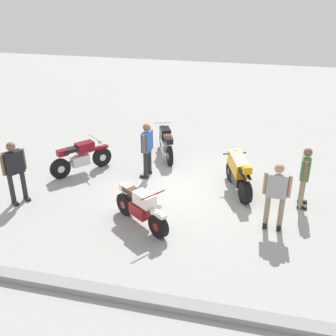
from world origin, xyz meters
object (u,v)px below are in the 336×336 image
Objects in this scene: person_in_gray_shirt at (276,192)px; person_in_blue_shirt at (147,147)px; motorcycle_cream_vintage at (141,208)px; person_in_black_shirt at (15,168)px; person_in_green_shirt at (305,174)px; motorcycle_orange_sportbike at (239,172)px; motorcycle_maroon_cruiser at (81,157)px; motorcycle_black_cruiser at (166,142)px.

person_in_gray_shirt is 4.30m from person_in_blue_shirt.
person_in_black_shirt is at bearing -149.22° from motorcycle_cream_vintage.
person_in_green_shirt is (-7.52, -1.60, -0.05)m from person_in_black_shirt.
person_in_gray_shirt is 1.02× the size of person_in_green_shirt.
motorcycle_orange_sportbike is 1.10× the size of motorcycle_maroon_cruiser.
motorcycle_black_cruiser is 3.23m from motorcycle_orange_sportbike.
person_in_gray_shirt reaches higher than motorcycle_orange_sportbike.
motorcycle_maroon_cruiser is at bearing 104.63° from motorcycle_black_cruiser.
motorcycle_black_cruiser is at bearing 32.10° from motorcycle_orange_sportbike.
motorcycle_black_cruiser is at bearing -129.65° from person_in_gray_shirt.
motorcycle_orange_sportbike is at bearing -52.27° from motorcycle_maroon_cruiser.
person_in_green_shirt is at bearing 61.68° from motorcycle_cream_vintage.
motorcycle_orange_sportbike reaches higher than motorcycle_maroon_cruiser.
person_in_blue_shirt is at bearing 62.23° from motorcycle_orange_sportbike.
motorcycle_cream_vintage is 4.39m from person_in_green_shirt.
person_in_blue_shirt is (-2.99, -2.36, -0.03)m from person_in_black_shirt.
person_in_black_shirt is at bearing 87.88° from motorcycle_orange_sportbike.
person_in_green_shirt is (-6.65, 0.54, 0.44)m from motorcycle_maroon_cruiser.
motorcycle_maroon_cruiser is 2.18m from person_in_blue_shirt.
motorcycle_cream_vintage is 3.30m from person_in_gray_shirt.
person_in_blue_shirt reaches higher than motorcycle_black_cruiser.
person_in_gray_shirt is at bearing 156.00° from person_in_blue_shirt.
person_in_gray_shirt is at bearing 47.74° from motorcycle_cream_vintage.
person_in_blue_shirt is at bearing 138.59° from motorcycle_cream_vintage.
person_in_green_shirt is at bearing 43.83° from person_in_black_shirt.
motorcycle_orange_sportbike is 1.07× the size of person_in_black_shirt.
motorcycle_black_cruiser is at bearing 155.67° from person_in_green_shirt.
person_in_gray_shirt is (-6.79, -0.37, -0.03)m from person_in_black_shirt.
person_in_green_shirt is at bearing 154.68° from person_in_gray_shirt.
person_in_gray_shirt reaches higher than motorcycle_maroon_cruiser.
motorcycle_orange_sportbike reaches higher than motorcycle_black_cruiser.
motorcycle_cream_vintage is 0.99× the size of person_in_green_shirt.
person_in_blue_shirt is at bearing -45.43° from motorcycle_maroon_cruiser.
person_in_black_shirt reaches higher than person_in_gray_shirt.
motorcycle_black_cruiser is 1.04× the size of motorcycle_orange_sportbike.
person_in_green_shirt is (-3.92, -1.91, 0.48)m from motorcycle_cream_vintage.
motorcycle_orange_sportbike is at bearing -144.20° from person_in_gray_shirt.
person_in_blue_shirt reaches higher than motorcycle_orange_sportbike.
person_in_gray_shirt is (-1.00, 1.70, 0.39)m from motorcycle_orange_sportbike.
motorcycle_black_cruiser is 2.95m from motorcycle_maroon_cruiser.
motorcycle_maroon_cruiser is 1.00× the size of person_in_gray_shirt.
person_in_black_shirt is (3.18, 3.98, 0.50)m from motorcycle_black_cruiser.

